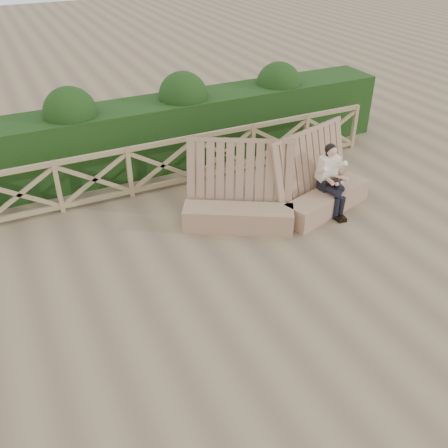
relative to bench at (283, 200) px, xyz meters
name	(u,v)px	position (x,y,z in m)	size (l,w,h in m)	color
ground	(239,282)	(-1.67, -1.40, -0.39)	(60.00, 60.00, 0.00)	brown
bench	(283,200)	(0.00, 0.00, 0.00)	(3.92, 1.68, 1.57)	#997457
woman	(331,177)	(0.97, -0.15, 0.34)	(0.41, 0.84, 1.38)	black
guardrail	(162,166)	(-1.67, 2.10, 0.16)	(10.10, 0.09, 1.10)	#836C4C
hedge	(143,137)	(-1.67, 3.30, 0.36)	(12.00, 1.20, 1.50)	black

